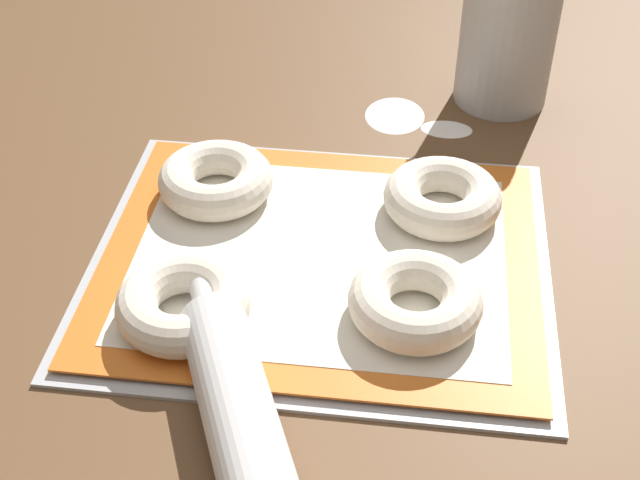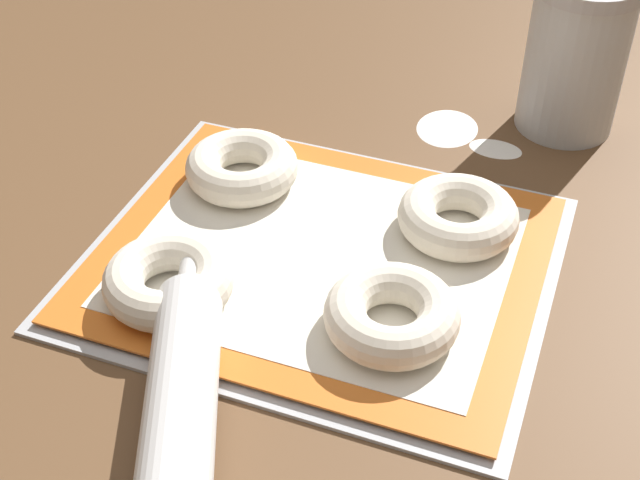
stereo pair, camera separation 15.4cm
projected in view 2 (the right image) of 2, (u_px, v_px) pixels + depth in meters
ground_plane at (307, 250)px, 0.89m from camera, size 2.80×2.80×0.00m
baking_tray at (320, 261)px, 0.88m from camera, size 0.45×0.38×0.01m
baking_mat at (320, 256)px, 0.87m from camera, size 0.42×0.35×0.00m
bagel_front_left at (169, 280)px, 0.82m from camera, size 0.12×0.12×0.04m
bagel_front_right at (392, 315)px, 0.78m from camera, size 0.12×0.12×0.04m
bagel_back_left at (242, 167)px, 0.95m from camera, size 0.12×0.12×0.04m
bagel_back_right at (458, 216)px, 0.89m from camera, size 0.12×0.12×0.04m
flour_canister at (576, 55)px, 1.01m from camera, size 0.12×0.12×0.18m
rolling_pin at (175, 467)px, 0.66m from camera, size 0.21×0.44×0.06m
flour_patch_near at (447, 127)px, 1.07m from camera, size 0.07×0.09×0.00m
flour_patch_far at (496, 148)px, 1.03m from camera, size 0.06×0.04×0.00m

